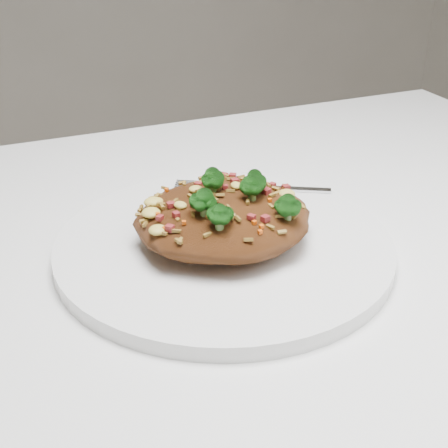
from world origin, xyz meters
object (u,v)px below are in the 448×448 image
Objects in this scene: dining_table at (135,393)px; fork at (260,188)px; plate at (224,246)px; fried_rice at (225,210)px.

fork reaches higher than dining_table.
fork is (0.07, 0.08, 0.01)m from plate.
dining_table is 4.00× the size of plate.
dining_table is at bearing -155.06° from plate.
plate is at bearing 24.94° from dining_table.
fork reaches higher than plate.
fork is (0.07, 0.08, -0.03)m from fried_rice.
fried_rice is at bearing -72.43° from plate.
dining_table is 0.24m from fork.
plate is 0.11m from fork.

